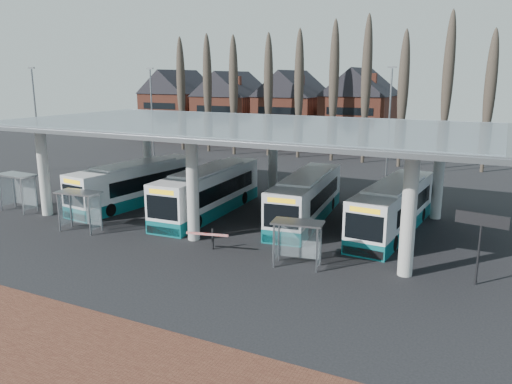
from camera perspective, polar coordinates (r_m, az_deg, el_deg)
The scene contains 16 objects.
ground at distance 27.53m, azimuth -9.97°, elevation -6.82°, with size 140.00×140.00×0.00m, color black.
station_canopy at distance 32.86m, azimuth -2.04°, elevation 6.78°, with size 32.00×16.00×6.34m.
poplar_row at distance 55.92m, azimuth 10.55°, elevation 12.33°, with size 45.10×1.10×14.50m.
townhouse_row at distance 71.97m, azimuth 0.66°, elevation 10.40°, with size 36.80×10.30×12.25m.
lamp_post_a at distance 54.48m, azimuth -11.80°, elevation 8.64°, with size 0.80×0.16×10.17m.
lamp_post_b at distance 47.84m, azimuth 14.98°, elevation 7.90°, with size 0.80×0.16×10.17m.
lamp_post_d at distance 54.32m, azimuth -23.83°, elevation 7.80°, with size 0.80×0.16×10.17m.
bus_0 at distance 38.14m, azimuth -13.46°, elevation 0.87°, with size 3.59×11.31×3.09m.
bus_1 at distance 34.61m, azimuth -5.37°, elevation 0.02°, with size 3.08×11.53×3.17m.
bus_2 at distance 32.96m, azimuth 5.77°, elevation -0.76°, with size 3.52×11.15×3.04m.
bus_3 at distance 31.53m, azimuth 15.44°, elevation -1.81°, with size 3.14×11.12×3.05m.
shelter_0 at distance 38.79m, azimuth -25.48°, elevation 0.85°, with size 2.91×1.56×2.64m.
shelter_1 at distance 32.27m, azimuth -19.42°, elevation -1.07°, with size 2.79×1.60×2.48m.
shelter_2 at distance 24.88m, azimuth 4.83°, elevation -4.72°, with size 2.67×1.63×2.33m.
info_sign_0 at distance 24.35m, azimuth 24.37°, elevation -3.47°, with size 2.25×0.52×3.37m.
barrier at distance 27.09m, azimuth -5.44°, elevation -4.96°, with size 2.33×0.90×1.18m.
Camera 1 is at (15.62, -20.69, 9.26)m, focal length 35.00 mm.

